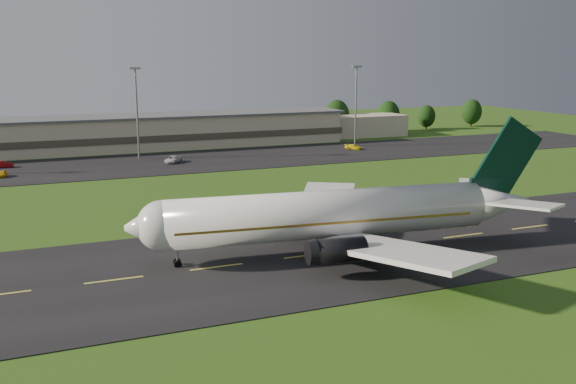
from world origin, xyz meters
name	(u,v)px	position (x,y,z in m)	size (l,w,h in m)	color
ground	(217,268)	(0.00, 0.00, 0.00)	(360.00, 360.00, 0.00)	#2C4D13
taxiway	(217,267)	(0.00, 0.00, 0.05)	(220.00, 30.00, 0.10)	black
apron	(122,165)	(0.00, 72.00, 0.05)	(260.00, 30.00, 0.10)	black
airliner	(335,215)	(14.35, -0.10, 4.66)	(51.21, 41.90, 15.57)	white
terminal	(133,133)	(6.40, 96.18, 3.99)	(145.00, 16.00, 8.40)	#C3B095
light_mast_centre	(137,102)	(5.00, 80.00, 12.74)	(2.40, 1.20, 20.35)	gray
light_mast_east	(356,96)	(60.00, 80.00, 12.74)	(2.40, 1.20, 20.35)	gray
tree_line	(182,123)	(20.88, 105.63, 5.08)	(200.61, 9.53, 10.71)	black
service_vehicle_a	(2,174)	(-23.08, 67.10, 0.69)	(1.39, 3.44, 1.17)	#E6B00D
service_vehicle_b	(3,164)	(-23.18, 78.29, 0.78)	(1.43, 4.11, 1.35)	maroon
service_vehicle_c	(173,159)	(10.74, 71.15, 0.81)	(2.37, 5.14, 1.43)	silver
service_vehicle_d	(353,147)	(56.42, 74.11, 0.72)	(1.74, 4.27, 1.24)	yellow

